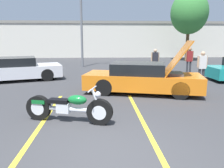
# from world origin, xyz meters

# --- Properties ---
(ground_plane) EXTENTS (80.00, 80.00, 0.00)m
(ground_plane) POSITION_xyz_m (0.00, 0.00, 0.00)
(ground_plane) COLOR #38383A
(parking_stripe_foreground) EXTENTS (0.12, 5.42, 0.01)m
(parking_stripe_foreground) POSITION_xyz_m (-1.74, 2.00, 0.00)
(parking_stripe_foreground) COLOR yellow
(parking_stripe_foreground) RESTS_ON ground
(parking_stripe_middle) EXTENTS (0.12, 5.42, 0.01)m
(parking_stripe_middle) POSITION_xyz_m (1.02, 2.00, 0.00)
(parking_stripe_middle) COLOR yellow
(parking_stripe_middle) RESTS_ON ground
(far_building) EXTENTS (32.00, 4.20, 4.40)m
(far_building) POSITION_xyz_m (0.00, 25.21, 2.34)
(far_building) COLOR beige
(far_building) RESTS_ON ground
(light_pole) EXTENTS (1.21, 0.28, 6.59)m
(light_pole) POSITION_xyz_m (-1.52, 14.21, 3.67)
(light_pole) COLOR slate
(light_pole) RESTS_ON ground
(tree_background) EXTENTS (3.73, 3.73, 7.02)m
(tree_background) POSITION_xyz_m (8.96, 18.85, 4.85)
(tree_background) COLOR brown
(tree_background) RESTS_ON ground
(motorcycle) EXTENTS (2.44, 0.92, 0.99)m
(motorcycle) POSITION_xyz_m (-1.03, 1.89, 0.42)
(motorcycle) COLOR black
(motorcycle) RESTS_ON ground
(show_car_hood_open) EXTENTS (5.05, 2.82, 2.20)m
(show_car_hood_open) POSITION_xyz_m (1.63, 5.09, 0.63)
(show_car_hood_open) COLOR orange
(show_car_hood_open) RESTS_ON ground
(parked_car_left_row) EXTENTS (4.71, 3.21, 1.27)m
(parked_car_left_row) POSITION_xyz_m (-4.61, 8.40, 0.61)
(parked_car_left_row) COLOR silver
(parked_car_left_row) RESTS_ON ground
(spectator_near_motorcycle) EXTENTS (0.52, 0.22, 1.66)m
(spectator_near_motorcycle) POSITION_xyz_m (4.92, 6.69, 0.98)
(spectator_near_motorcycle) COLOR #333338
(spectator_near_motorcycle) RESTS_ON ground
(spectator_by_show_car) EXTENTS (0.52, 0.23, 1.73)m
(spectator_by_show_car) POSITION_xyz_m (5.58, 9.91, 1.03)
(spectator_by_show_car) COLOR #333338
(spectator_by_show_car) RESTS_ON ground
(spectator_midground) EXTENTS (0.52, 0.22, 1.64)m
(spectator_midground) POSITION_xyz_m (3.36, 9.93, 0.97)
(spectator_midground) COLOR gray
(spectator_midground) RESTS_ON ground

